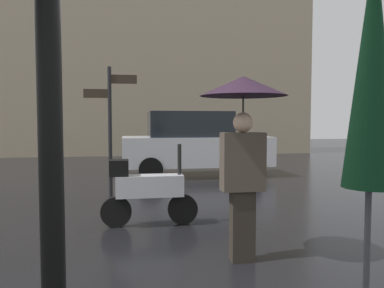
# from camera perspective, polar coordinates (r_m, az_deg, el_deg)

# --- Properties ---
(folded_patio_umbrella_near) EXTENTS (0.41, 0.41, 2.60)m
(folded_patio_umbrella_near) POSITION_cam_1_polar(r_m,az_deg,el_deg) (2.37, 25.70, 7.96)
(folded_patio_umbrella_near) COLOR black
(folded_patio_umbrella_near) RESTS_ON ground
(pedestrian_with_umbrella) EXTENTS (0.97, 0.97, 2.07)m
(pedestrian_with_umbrella) POSITION_cam_1_polar(r_m,az_deg,el_deg) (4.18, 7.79, 3.76)
(pedestrian_with_umbrella) COLOR #2A241E
(pedestrian_with_umbrella) RESTS_ON ground
(parked_scooter) EXTENTS (1.47, 0.32, 1.23)m
(parked_scooter) POSITION_cam_1_polar(r_m,az_deg,el_deg) (5.71, -6.93, -6.86)
(parked_scooter) COLOR black
(parked_scooter) RESTS_ON ground
(parked_car_left) EXTENTS (4.25, 1.92, 1.87)m
(parked_car_left) POSITION_cam_1_polar(r_m,az_deg,el_deg) (10.90, 0.33, 0.10)
(parked_car_left) COLOR silver
(parked_car_left) RESTS_ON ground
(street_signpost) EXTENTS (1.08, 0.08, 2.71)m
(street_signpost) POSITION_cam_1_polar(r_m,az_deg,el_deg) (7.92, -12.37, 3.86)
(street_signpost) COLOR black
(street_signpost) RESTS_ON ground
(building_block) EXTENTS (18.57, 2.81, 12.87)m
(building_block) POSITION_cam_1_polar(r_m,az_deg,el_deg) (19.56, -10.54, 17.69)
(building_block) COLOR gray
(building_block) RESTS_ON ground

